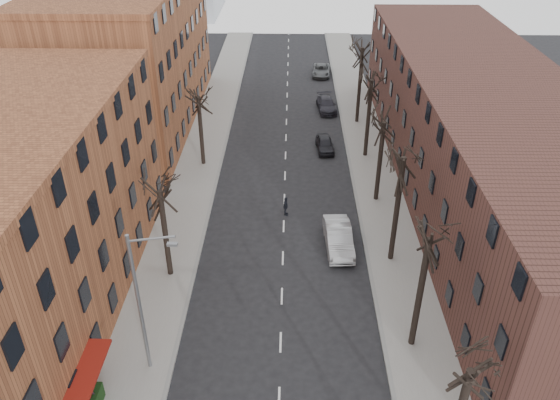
{
  "coord_description": "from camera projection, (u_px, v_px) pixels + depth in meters",
  "views": [
    {
      "loc": [
        0.44,
        -10.74,
        23.85
      ],
      "look_at": [
        -0.23,
        21.37,
        4.0
      ],
      "focal_mm": 35.0,
      "sensor_mm": 36.0,
      "label": 1
    }
  ],
  "objects": [
    {
      "name": "building_left_far",
      "position": [
        130.0,
        57.0,
        55.7
      ],
      "size": [
        12.0,
        28.0,
        14.0
      ],
      "primitive_type": "cube",
      "color": "brown",
      "rests_on": "ground"
    },
    {
      "name": "pedestrian_b",
      "position": [
        87.0,
        397.0,
        27.32
      ],
      "size": [
        0.96,
        0.76,
        1.9
      ],
      "primitive_type": "imported",
      "rotation": [
        0.0,
        0.0,
        3.09
      ],
      "color": "black",
      "rests_on": "sidewalk_left"
    },
    {
      "name": "silver_sedan",
      "position": [
        339.0,
        238.0,
        39.34
      ],
      "size": [
        2.09,
        5.28,
        1.71
      ],
      "primitive_type": "imported",
      "rotation": [
        0.0,
        0.0,
        0.05
      ],
      "color": "#A8ABAF",
      "rests_on": "ground"
    },
    {
      "name": "parked_car_near",
      "position": [
        325.0,
        144.0,
        52.93
      ],
      "size": [
        1.86,
        4.0,
        1.33
      ],
      "primitive_type": "imported",
      "rotation": [
        0.0,
        0.0,
        0.08
      ],
      "color": "black",
      "rests_on": "ground"
    },
    {
      "name": "tree_right_e",
      "position": [
        365.0,
        156.0,
        52.16
      ],
      "size": [
        5.2,
        5.2,
        10.8
      ],
      "primitive_type": null,
      "color": "black",
      "rests_on": "ground"
    },
    {
      "name": "pedestrian_crossing",
      "position": [
        286.0,
        206.0,
        43.06
      ],
      "size": [
        0.48,
        0.97,
        1.6
      ],
      "primitive_type": "imported",
      "rotation": [
        0.0,
        0.0,
        1.48
      ],
      "color": "black",
      "rests_on": "ground"
    },
    {
      "name": "building_left_near",
      "position": [
        6.0,
        225.0,
        31.57
      ],
      "size": [
        12.0,
        26.0,
        12.0
      ],
      "primitive_type": "cube",
      "color": "brown",
      "rests_on": "ground"
    },
    {
      "name": "tree_left_a",
      "position": [
        171.0,
        275.0,
        37.12
      ],
      "size": [
        5.2,
        5.2,
        9.5
      ],
      "primitive_type": null,
      "color": "black",
      "rests_on": "ground"
    },
    {
      "name": "tree_left_b",
      "position": [
        204.0,
        164.0,
        50.73
      ],
      "size": [
        5.2,
        5.2,
        9.5
      ],
      "primitive_type": null,
      "color": "black",
      "rests_on": "ground"
    },
    {
      "name": "tree_right_f",
      "position": [
        357.0,
        122.0,
        58.97
      ],
      "size": [
        5.2,
        5.2,
        11.6
      ],
      "primitive_type": null,
      "color": "black",
      "rests_on": "ground"
    },
    {
      "name": "parked_car_far",
      "position": [
        321.0,
        70.0,
        71.72
      ],
      "size": [
        2.6,
        4.98,
        1.34
      ],
      "primitive_type": "imported",
      "rotation": [
        0.0,
        0.0,
        -0.08
      ],
      "color": "#515559",
      "rests_on": "ground"
    },
    {
      "name": "parked_car_mid",
      "position": [
        327.0,
        104.0,
        61.48
      ],
      "size": [
        2.38,
        4.98,
        1.4
      ],
      "primitive_type": "imported",
      "rotation": [
        0.0,
        0.0,
        0.09
      ],
      "color": "#222129",
      "rests_on": "ground"
    },
    {
      "name": "sidewalk_left",
      "position": [
        201.0,
        159.0,
        51.55
      ],
      "size": [
        4.0,
        90.0,
        0.15
      ],
      "primitive_type": "cube",
      "color": "gray",
      "rests_on": "ground"
    },
    {
      "name": "streetlight",
      "position": [
        142.0,
        299.0,
        27.67
      ],
      "size": [
        2.45,
        0.22,
        9.03
      ],
      "color": "slate",
      "rests_on": "ground"
    },
    {
      "name": "sidewalk_right",
      "position": [
        370.0,
        160.0,
        51.27
      ],
      "size": [
        4.0,
        90.0,
        0.15
      ],
      "primitive_type": "cube",
      "color": "gray",
      "rests_on": "ground"
    },
    {
      "name": "building_right",
      "position": [
        482.0,
        136.0,
        44.28
      ],
      "size": [
        12.0,
        50.0,
        10.0
      ],
      "primitive_type": "cube",
      "color": "#462721",
      "rests_on": "ground"
    },
    {
      "name": "tree_right_c",
      "position": [
        390.0,
        259.0,
        38.56
      ],
      "size": [
        5.2,
        5.2,
        11.6
      ],
      "primitive_type": null,
      "color": "black",
      "rests_on": "ground"
    },
    {
      "name": "tree_right_b",
      "position": [
        411.0,
        344.0,
        31.75
      ],
      "size": [
        5.2,
        5.2,
        10.8
      ],
      "primitive_type": null,
      "color": "black",
      "rests_on": "ground"
    },
    {
      "name": "tree_right_d",
      "position": [
        376.0,
        200.0,
        45.36
      ],
      "size": [
        5.2,
        5.2,
        10.0
      ],
      "primitive_type": null,
      "color": "black",
      "rests_on": "ground"
    }
  ]
}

